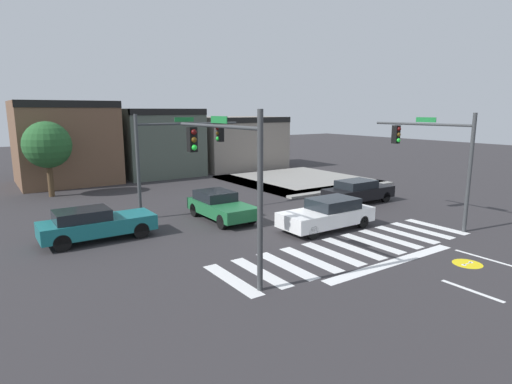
{
  "coord_description": "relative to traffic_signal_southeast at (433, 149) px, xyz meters",
  "views": [
    {
      "loc": [
        -12.54,
        -15.88,
        5.58
      ],
      "look_at": [
        -0.9,
        1.27,
        1.53
      ],
      "focal_mm": 29.4,
      "sensor_mm": 36.0,
      "label": 1
    }
  ],
  "objects": [
    {
      "name": "car_green",
      "position": [
        -8.29,
        6.45,
        -3.01
      ],
      "size": [
        1.89,
        4.34,
        1.41
      ],
      "rotation": [
        0.0,
        0.0,
        -1.57
      ],
      "color": "#1E6638",
      "rests_on": "ground_plane"
    },
    {
      "name": "curb_corner_northeast",
      "position": [
        2.4,
        13.22,
        -3.66
      ],
      "size": [
        10.0,
        10.6,
        0.15
      ],
      "color": "gray",
      "rests_on": "ground_plane"
    },
    {
      "name": "traffic_signal_northwest",
      "position": [
        -9.48,
        8.81,
        -0.01
      ],
      "size": [
        5.95,
        0.32,
        5.39
      ],
      "color": "#383A3D",
      "rests_on": "ground_plane"
    },
    {
      "name": "ground_plane",
      "position": [
        -6.09,
        3.81,
        -3.74
      ],
      "size": [
        120.0,
        120.0,
        0.0
      ],
      "primitive_type": "plane",
      "color": "#302D30"
    },
    {
      "name": "storefront_row",
      "position": [
        -5.25,
        22.81,
        -0.89
      ],
      "size": [
        23.07,
        6.53,
        6.26
      ],
      "color": "brown",
      "rests_on": "ground_plane"
    },
    {
      "name": "car_black",
      "position": [
        0.57,
        5.13,
        -3.0
      ],
      "size": [
        4.61,
        1.78,
        1.42
      ],
      "color": "black",
      "rests_on": "ground_plane"
    },
    {
      "name": "car_white",
      "position": [
        -4.93,
        2.02,
        -3.01
      ],
      "size": [
        4.72,
        1.89,
        1.45
      ],
      "rotation": [
        0.0,
        0.0,
        3.14
      ],
      "color": "white",
      "rests_on": "ground_plane"
    },
    {
      "name": "roadside_tree",
      "position": [
        -14.59,
        17.81,
        -0.36
      ],
      "size": [
        3.01,
        3.01,
        4.9
      ],
      "color": "#4C3823",
      "rests_on": "ground_plane"
    },
    {
      "name": "traffic_signal_southeast",
      "position": [
        0.0,
        0.0,
        0.0
      ],
      "size": [
        0.32,
        5.49,
        5.47
      ],
      "rotation": [
        0.0,
        0.0,
        1.57
      ],
      "color": "#383A3D",
      "rests_on": "ground_plane"
    },
    {
      "name": "traffic_signal_southwest",
      "position": [
        -11.57,
        0.19,
        0.1
      ],
      "size": [
        0.32,
        5.59,
        5.62
      ],
      "rotation": [
        0.0,
        0.0,
        1.57
      ],
      "color": "#383A3D",
      "rests_on": "ground_plane"
    },
    {
      "name": "car_teal",
      "position": [
        -14.56,
        6.35,
        -2.99
      ],
      "size": [
        4.76,
        1.76,
        1.44
      ],
      "color": "#196B70",
      "rests_on": "ground_plane"
    },
    {
      "name": "bike_detector_marking",
      "position": [
        -3.91,
        -4.32,
        -3.73
      ],
      "size": [
        1.05,
        1.05,
        0.01
      ],
      "color": "yellow",
      "rests_on": "ground_plane"
    },
    {
      "name": "crosswalk_near",
      "position": [
        -6.09,
        -0.69,
        -3.73
      ],
      "size": [
        12.13,
        3.18,
        0.01
      ],
      "color": "silver",
      "rests_on": "ground_plane"
    }
  ]
}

